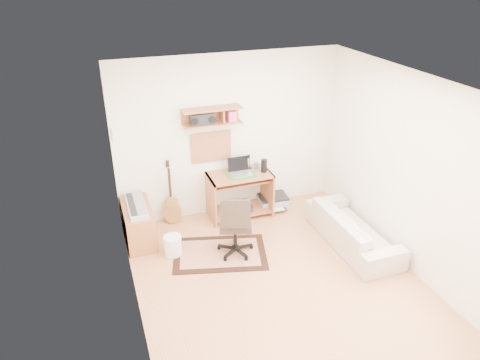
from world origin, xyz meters
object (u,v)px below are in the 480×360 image
object	(u,v)px
sofa	(354,224)
task_chair	(235,224)
desk	(240,195)
printer	(273,201)
cabinet	(138,224)

from	to	relation	value
sofa	task_chair	bearing A→B (deg)	78.43
desk	printer	xyz separation A→B (m)	(0.63, 0.09, -0.29)
desk	printer	size ratio (longest dim) A/B	2.02
cabinet	printer	xyz separation A→B (m)	(2.30, 0.26, -0.19)
desk	printer	world-z (taller)	desk
cabinet	sofa	bearing A→B (deg)	-21.31
task_chair	cabinet	xyz separation A→B (m)	(-1.25, 0.81, -0.21)
desk	cabinet	bearing A→B (deg)	-174.00
task_chair	sofa	bearing A→B (deg)	5.61
cabinet	sofa	size ratio (longest dim) A/B	0.52
sofa	cabinet	bearing A→B (deg)	68.69
printer	task_chair	bearing A→B (deg)	-130.43
desk	task_chair	world-z (taller)	task_chair
desk	sofa	distance (m)	1.86
desk	sofa	world-z (taller)	desk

